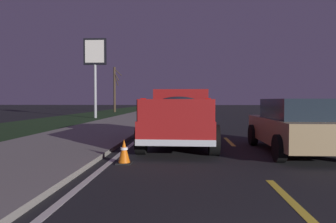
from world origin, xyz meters
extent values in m
plane|color=black|center=(27.00, 0.00, 0.00)|extent=(144.00, 144.00, 0.00)
cube|color=gray|center=(27.00, 5.70, 0.06)|extent=(108.00, 4.00, 0.12)
cube|color=#1E3819|center=(27.00, 10.70, 0.00)|extent=(108.00, 6.00, 0.01)
cube|color=yellow|center=(3.57, 0.00, 0.00)|extent=(2.40, 0.14, 0.01)
cube|color=yellow|center=(10.42, 0.00, 0.00)|extent=(2.40, 0.14, 0.01)
cube|color=yellow|center=(16.26, 0.00, 0.00)|extent=(2.40, 0.14, 0.01)
cube|color=yellow|center=(21.63, 0.00, 0.00)|extent=(2.40, 0.14, 0.01)
cube|color=yellow|center=(27.82, 0.00, 0.00)|extent=(2.40, 0.14, 0.01)
cube|color=yellow|center=(33.12, 0.00, 0.00)|extent=(2.40, 0.14, 0.01)
cube|color=yellow|center=(38.15, 0.00, 0.00)|extent=(2.40, 0.14, 0.01)
cube|color=yellow|center=(43.50, 0.00, 0.00)|extent=(2.40, 0.14, 0.01)
cube|color=yellow|center=(49.37, 0.00, 0.00)|extent=(2.40, 0.14, 0.01)
cube|color=yellow|center=(55.56, 0.00, 0.00)|extent=(2.40, 0.14, 0.01)
cube|color=yellow|center=(60.91, 0.00, 0.00)|extent=(2.40, 0.14, 0.01)
cube|color=yellow|center=(66.71, 0.00, 0.00)|extent=(2.40, 0.14, 0.01)
cube|color=yellow|center=(72.96, 0.00, 0.00)|extent=(2.40, 0.14, 0.01)
cube|color=yellow|center=(78.94, 0.00, 0.00)|extent=(2.40, 0.14, 0.01)
cube|color=silver|center=(27.00, 3.40, 0.00)|extent=(108.00, 0.14, 0.01)
cube|color=maroon|center=(9.27, 1.75, 0.67)|extent=(5.45, 2.15, 0.60)
cube|color=maroon|center=(10.46, 1.72, 1.42)|extent=(2.21, 1.90, 0.90)
cube|color=#1E2833|center=(9.41, 1.75, 1.47)|extent=(0.08, 1.44, 0.50)
cube|color=maroon|center=(8.22, 2.72, 1.25)|extent=(3.03, 0.17, 0.56)
cube|color=maroon|center=(8.17, 0.84, 1.25)|extent=(3.03, 0.17, 0.56)
cube|color=maroon|center=(6.61, 1.83, 1.25)|extent=(0.13, 1.88, 0.56)
cube|color=silver|center=(6.61, 1.83, 0.45)|extent=(0.18, 2.00, 0.16)
cube|color=red|center=(6.65, 2.63, 1.45)|extent=(0.06, 0.14, 0.20)
cube|color=red|center=(6.60, 1.03, 1.45)|extent=(0.06, 0.14, 0.20)
ellipsoid|color=#232833|center=(8.19, 1.78, 1.29)|extent=(2.63, 1.59, 0.64)
sphere|color=silver|center=(8.70, 2.13, 1.15)|extent=(0.40, 0.40, 0.40)
sphere|color=beige|center=(7.59, 1.50, 1.13)|extent=(0.34, 0.34, 0.34)
cylinder|color=black|center=(11.08, 2.70, 0.42)|extent=(0.84, 0.28, 0.84)
cylinder|color=black|center=(11.03, 0.70, 0.42)|extent=(0.84, 0.28, 0.84)
cylinder|color=black|center=(7.52, 2.80, 0.42)|extent=(0.84, 0.28, 0.84)
cylinder|color=black|center=(7.46, 0.80, 0.42)|extent=(0.84, 0.28, 0.84)
cube|color=navy|center=(27.89, 1.51, 0.63)|extent=(4.44, 1.91, 0.70)
cube|color=#1E2833|center=(27.64, 1.52, 1.26)|extent=(2.50, 1.64, 0.56)
cylinder|color=black|center=(29.40, 2.38, 0.34)|extent=(0.68, 0.22, 0.68)
cylinder|color=black|center=(29.36, 0.58, 0.34)|extent=(0.68, 0.22, 0.68)
cylinder|color=black|center=(26.41, 2.45, 0.34)|extent=(0.68, 0.22, 0.68)
cylinder|color=black|center=(26.37, 0.65, 0.34)|extent=(0.68, 0.22, 0.68)
cube|color=red|center=(25.74, 1.57, 0.68)|extent=(0.12, 1.51, 0.10)
cube|color=#9E845B|center=(8.06, -1.58, 0.63)|extent=(4.41, 1.83, 0.70)
cube|color=#1E2833|center=(7.81, -1.58, 1.26)|extent=(2.47, 1.60, 0.56)
cylinder|color=black|center=(9.55, -0.67, 0.34)|extent=(0.68, 0.22, 0.68)
cylinder|color=black|center=(9.56, -2.47, 0.34)|extent=(0.68, 0.22, 0.68)
cylinder|color=black|center=(6.56, -0.69, 0.34)|extent=(0.68, 0.22, 0.68)
cube|color=red|center=(5.91, -1.59, 0.68)|extent=(0.09, 1.51, 0.10)
cylinder|color=#99999E|center=(25.38, 9.20, 3.34)|extent=(0.24, 0.24, 6.67)
cube|color=black|center=(25.38, 9.20, 5.57)|extent=(0.24, 1.90, 2.20)
cube|color=silver|center=(25.25, 9.20, 5.57)|extent=(0.04, 1.60, 1.87)
cylinder|color=#423323|center=(38.61, 10.54, 2.82)|extent=(0.28, 0.28, 5.64)
cylinder|color=#423323|center=(39.18, 10.43, 3.99)|extent=(1.22, 0.34, 1.31)
cylinder|color=#423323|center=(38.50, 10.08, 4.98)|extent=(0.26, 1.00, 0.90)
cylinder|color=#423323|center=(38.38, 10.23, 4.44)|extent=(0.51, 0.72, 1.09)
cube|color=black|center=(6.19, 3.02, 0.01)|extent=(0.36, 0.36, 0.03)
cone|color=orange|center=(6.19, 3.02, 0.31)|extent=(0.28, 0.28, 0.55)
cylinder|color=white|center=(6.19, 3.02, 0.36)|extent=(0.17, 0.17, 0.06)
camera|label=1|loc=(-1.30, 1.56, 1.50)|focal=34.38mm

